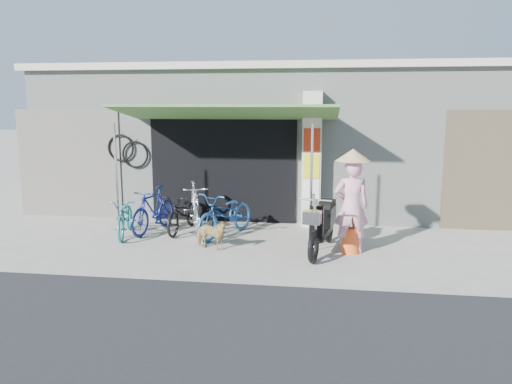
# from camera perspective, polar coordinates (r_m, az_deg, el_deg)

# --- Properties ---
(ground) EXTENTS (80.00, 80.00, 0.00)m
(ground) POSITION_cam_1_polar(r_m,az_deg,el_deg) (9.17, 0.36, -7.29)
(ground) COLOR #A8A398
(ground) RESTS_ON ground
(bicycle_shop) EXTENTS (12.30, 5.30, 3.66)m
(bicycle_shop) POSITION_cam_1_polar(r_m,az_deg,el_deg) (13.84, 3.21, 6.33)
(bicycle_shop) COLOR #A6ABA3
(bicycle_shop) RESTS_ON ground
(shop_pillar) EXTENTS (0.42, 0.44, 3.00)m
(shop_pillar) POSITION_cam_1_polar(r_m,az_deg,el_deg) (11.19, 6.39, 3.67)
(shop_pillar) COLOR beige
(shop_pillar) RESTS_ON ground
(awning) EXTENTS (4.60, 1.88, 2.72)m
(awning) POSITION_cam_1_polar(r_m,az_deg,el_deg) (10.50, -3.36, 8.85)
(awning) COLOR #416E31
(awning) RESTS_ON ground
(neighbour_right) EXTENTS (2.60, 0.06, 2.60)m
(neighbour_right) POSITION_cam_1_polar(r_m,az_deg,el_deg) (11.98, 26.67, 2.12)
(neighbour_right) COLOR brown
(neighbour_right) RESTS_ON ground
(neighbour_left) EXTENTS (2.60, 0.06, 2.60)m
(neighbour_left) POSITION_cam_1_polar(r_m,az_deg,el_deg) (12.92, -20.55, 3.06)
(neighbour_left) COLOR #6B665B
(neighbour_left) RESTS_ON ground
(bike_teal) EXTENTS (0.88, 1.63, 0.81)m
(bike_teal) POSITION_cam_1_polar(r_m,az_deg,el_deg) (10.76, -14.70, -2.76)
(bike_teal) COLOR #1C7B81
(bike_teal) RESTS_ON ground
(bike_blue) EXTENTS (0.83, 1.69, 0.98)m
(bike_blue) POSITION_cam_1_polar(r_m,az_deg,el_deg) (10.91, -11.64, -2.02)
(bike_blue) COLOR navy
(bike_blue) RESTS_ON ground
(bike_black) EXTENTS (0.70, 1.64, 0.84)m
(bike_black) POSITION_cam_1_polar(r_m,az_deg,el_deg) (10.87, -8.34, -2.34)
(bike_black) COLOR black
(bike_black) RESTS_ON ground
(bike_silver) EXTENTS (1.06, 1.87, 1.08)m
(bike_silver) POSITION_cam_1_polar(r_m,az_deg,el_deg) (10.74, -7.00, -1.78)
(bike_silver) COLOR #B8B8BD
(bike_silver) RESTS_ON ground
(bike_navy) EXTENTS (1.34, 1.92, 0.96)m
(bike_navy) POSITION_cam_1_polar(r_m,az_deg,el_deg) (10.38, -3.43, -2.50)
(bike_navy) COLOR #1F4C91
(bike_navy) RESTS_ON ground
(street_dog) EXTENTS (0.76, 0.50, 0.59)m
(street_dog) POSITION_cam_1_polar(r_m,az_deg,el_deg) (9.51, -5.20, -4.85)
(street_dog) COLOR #A17655
(street_dog) RESTS_ON ground
(moped) EXTENTS (0.68, 1.98, 1.13)m
(moped) POSITION_cam_1_polar(r_m,az_deg,el_deg) (9.38, 7.61, -3.70)
(moped) COLOR black
(moped) RESTS_ON ground
(nun) EXTENTS (0.67, 0.64, 1.93)m
(nun) POSITION_cam_1_polar(r_m,az_deg,el_deg) (9.30, 10.86, -1.22)
(nun) COLOR pink
(nun) RESTS_ON ground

